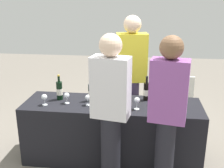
{
  "coord_description": "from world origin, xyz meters",
  "views": [
    {
      "loc": [
        0.37,
        -3.09,
        2.02
      ],
      "look_at": [
        0.0,
        0.0,
        1.0
      ],
      "focal_mm": 44.33,
      "sensor_mm": 36.0,
      "label": 1
    }
  ],
  "objects": [
    {
      "name": "wine_bottle_3",
      "position": [
        0.12,
        0.14,
        0.85
      ],
      "size": [
        0.07,
        0.07,
        0.29
      ],
      "color": "black",
      "rests_on": "tasting_table"
    },
    {
      "name": "tasting_table",
      "position": [
        0.0,
        0.0,
        0.37
      ],
      "size": [
        2.16,
        0.65,
        0.75
      ],
      "primitive_type": "cube",
      "color": "black",
      "rests_on": "ground_plane"
    },
    {
      "name": "wine_bottle_2",
      "position": [
        -0.09,
        0.12,
        0.87
      ],
      "size": [
        0.07,
        0.07,
        0.34
      ],
      "color": "black",
      "rests_on": "tasting_table"
    },
    {
      "name": "wine_bottle_4",
      "position": [
        0.41,
        0.17,
        0.86
      ],
      "size": [
        0.07,
        0.07,
        0.31
      ],
      "color": "black",
      "rests_on": "tasting_table"
    },
    {
      "name": "wine_glass_2",
      "position": [
        -0.28,
        -0.08,
        0.84
      ],
      "size": [
        0.07,
        0.07,
        0.13
      ],
      "color": "silver",
      "rests_on": "tasting_table"
    },
    {
      "name": "server_pouring",
      "position": [
        0.2,
        0.57,
        0.96
      ],
      "size": [
        0.44,
        0.28,
        1.76
      ],
      "rotation": [
        0.0,
        0.0,
        3.29
      ],
      "color": "#3F3351",
      "rests_on": "ground_plane"
    },
    {
      "name": "wine_bottle_1",
      "position": [
        -0.27,
        0.06,
        0.86
      ],
      "size": [
        0.06,
        0.06,
        0.3
      ],
      "color": "black",
      "rests_on": "tasting_table"
    },
    {
      "name": "guest_0",
      "position": [
        0.05,
        -0.54,
        0.92
      ],
      "size": [
        0.41,
        0.27,
        1.67
      ],
      "rotation": [
        0.0,
        0.0,
        -0.18
      ],
      "color": "black",
      "rests_on": "ground_plane"
    },
    {
      "name": "wine_glass_5",
      "position": [
        0.51,
        -0.1,
        0.85
      ],
      "size": [
        0.07,
        0.07,
        0.14
      ],
      "color": "silver",
      "rests_on": "tasting_table"
    },
    {
      "name": "wine_glass_0",
      "position": [
        -0.79,
        -0.14,
        0.84
      ],
      "size": [
        0.07,
        0.07,
        0.14
      ],
      "color": "silver",
      "rests_on": "tasting_table"
    },
    {
      "name": "guest_1",
      "position": [
        0.61,
        -0.56,
        0.92
      ],
      "size": [
        0.39,
        0.26,
        1.67
      ],
      "rotation": [
        0.0,
        0.0,
        -0.18
      ],
      "color": "black",
      "rests_on": "ground_plane"
    },
    {
      "name": "wine_glass_3",
      "position": [
        0.01,
        -0.05,
        0.85
      ],
      "size": [
        0.07,
        0.07,
        0.15
      ],
      "color": "silver",
      "rests_on": "tasting_table"
    },
    {
      "name": "ground_plane",
      "position": [
        0.0,
        0.0,
        0.0
      ],
      "size": [
        12.0,
        12.0,
        0.0
      ],
      "primitive_type": "plane",
      "color": "slate"
    },
    {
      "name": "menu_board",
      "position": [
        0.82,
        0.88,
        0.43
      ],
      "size": [
        0.59,
        0.03,
        0.86
      ],
      "primitive_type": "cube",
      "rotation": [
        0.0,
        0.0,
        -0.0
      ],
      "color": "white",
      "rests_on": "ground_plane"
    },
    {
      "name": "wine_glass_1",
      "position": [
        -0.54,
        -0.05,
        0.84
      ],
      "size": [
        0.07,
        0.07,
        0.13
      ],
      "color": "silver",
      "rests_on": "tasting_table"
    },
    {
      "name": "wine_glass_4",
      "position": [
        0.3,
        -0.14,
        0.85
      ],
      "size": [
        0.07,
        0.07,
        0.15
      ],
      "color": "silver",
      "rests_on": "tasting_table"
    },
    {
      "name": "wine_bottle_5",
      "position": [
        0.58,
        0.13,
        0.86
      ],
      "size": [
        0.08,
        0.08,
        0.32
      ],
      "color": "black",
      "rests_on": "tasting_table"
    },
    {
      "name": "wine_bottle_0",
      "position": [
        -0.67,
        0.06,
        0.87
      ],
      "size": [
        0.08,
        0.08,
        0.32
      ],
      "color": "black",
      "rests_on": "tasting_table"
    }
  ]
}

